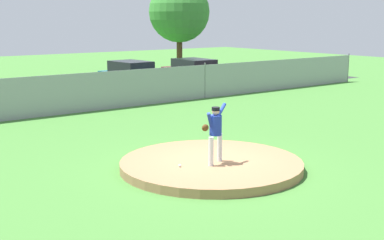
{
  "coord_description": "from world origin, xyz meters",
  "views": [
    {
      "loc": [
        -8.54,
        -10.45,
        3.95
      ],
      "look_at": [
        0.23,
        1.15,
        1.13
      ],
      "focal_mm": 48.95,
      "sensor_mm": 36.0,
      "label": 1
    }
  ],
  "objects": [
    {
      "name": "traffic_cone_orange",
      "position": [
        0.3,
        14.53,
        0.26
      ],
      "size": [
        0.4,
        0.4,
        0.55
      ],
      "color": "orange",
      "rests_on": "asphalt_strip"
    },
    {
      "name": "tree_broad_left",
      "position": [
        14.39,
        21.45,
        4.41
      ],
      "size": [
        4.48,
        4.48,
        6.67
      ],
      "color": "#4C331E",
      "rests_on": "ground_plane"
    },
    {
      "name": "chainlink_fence",
      "position": [
        0.0,
        10.0,
        0.84
      ],
      "size": [
        38.69,
        0.07,
        1.78
      ],
      "color": "gray",
      "rests_on": "ground_plane"
    },
    {
      "name": "asphalt_strip",
      "position": [
        0.0,
        14.5,
        0.0
      ],
      "size": [
        44.0,
        7.0,
        0.01
      ],
      "primitive_type": "cube",
      "color": "#2B2B2D",
      "rests_on": "ground_plane"
    },
    {
      "name": "baseball",
      "position": [
        -1.03,
        0.0,
        0.27
      ],
      "size": [
        0.07,
        0.07,
        0.07
      ],
      "primitive_type": "sphere",
      "color": "white",
      "rests_on": "pitchers_mound"
    },
    {
      "name": "parked_car_burgundy",
      "position": [
        10.41,
        14.44,
        0.76
      ],
      "size": [
        2.0,
        4.56,
        1.58
      ],
      "color": "maroon",
      "rests_on": "ground_plane"
    },
    {
      "name": "pitcher_youth",
      "position": [
        -0.11,
        -0.28,
        1.15
      ],
      "size": [
        0.82,
        0.35,
        1.56
      ],
      "color": "silver",
      "rests_on": "pitchers_mound"
    },
    {
      "name": "parked_car_teal",
      "position": [
        6.06,
        14.44,
        0.79
      ],
      "size": [
        1.99,
        4.27,
        1.66
      ],
      "color": "#146066",
      "rests_on": "ground_plane"
    },
    {
      "name": "pitchers_mound",
      "position": [
        0.0,
        0.0,
        0.11
      ],
      "size": [
        4.87,
        4.87,
        0.23
      ],
      "primitive_type": "cylinder",
      "color": "#99704C",
      "rests_on": "ground_plane"
    },
    {
      "name": "ground_plane",
      "position": [
        0.0,
        6.0,
        0.0
      ],
      "size": [
        80.0,
        80.0,
        0.0
      ],
      "primitive_type": "plane",
      "color": "#427A33"
    }
  ]
}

